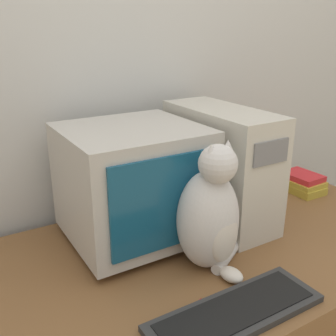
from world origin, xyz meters
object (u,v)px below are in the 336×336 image
object	(u,v)px
cat	(211,216)
crt_monitor	(133,183)
book_stack	(301,183)
pen	(188,315)
computer_tower	(220,165)
keyboard	(236,312)

from	to	relation	value
cat	crt_monitor	bearing A→B (deg)	105.68
book_stack	pen	size ratio (longest dim) A/B	1.53
computer_tower	keyboard	distance (m)	0.57
cat	pen	xyz separation A→B (m)	(-0.17, -0.15, -0.16)
crt_monitor	pen	distance (m)	0.46
computer_tower	cat	bearing A→B (deg)	-132.63
cat	pen	bearing A→B (deg)	-146.96
pen	computer_tower	bearing A→B (deg)	44.62
crt_monitor	cat	world-z (taller)	cat
pen	book_stack	bearing A→B (deg)	25.04
cat	book_stack	bearing A→B (deg)	12.49
crt_monitor	pen	bearing A→B (deg)	-98.31
book_stack	computer_tower	bearing A→B (deg)	-178.49
computer_tower	pen	size ratio (longest dim) A/B	3.86
crt_monitor	computer_tower	size ratio (longest dim) A/B	0.88
computer_tower	cat	xyz separation A→B (m)	(-0.22, -0.24, -0.04)
cat	pen	size ratio (longest dim) A/B	3.15
computer_tower	keyboard	xyz separation A→B (m)	(-0.29, -0.45, -0.19)
keyboard	crt_monitor	bearing A→B (deg)	94.88
book_stack	crt_monitor	bearing A→B (deg)	179.15
keyboard	pen	distance (m)	0.12
book_stack	pen	xyz separation A→B (m)	(-0.86, -0.40, -0.03)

